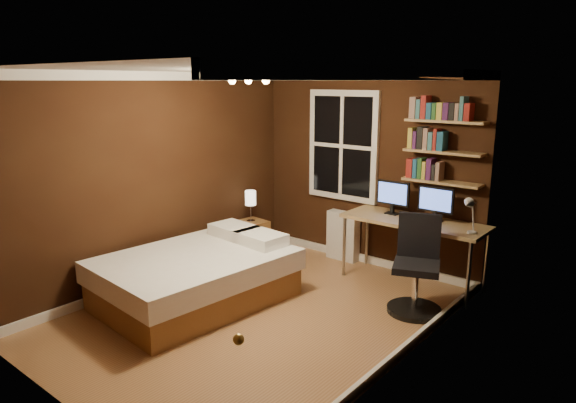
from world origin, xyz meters
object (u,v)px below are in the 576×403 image
Objects in this scene: desk at (414,225)px; office_chair at (416,275)px; monitor_left at (393,198)px; radiator at (343,236)px; desk_lamp at (471,215)px; monitor_right at (435,204)px; nightstand at (251,238)px; bedside_lamp at (251,206)px; bed at (198,276)px.

desk is 1.63× the size of office_chair.
desk is at bearing -14.24° from monitor_left.
desk_lamp is at bearing -12.52° from radiator.
radiator is 1.58× the size of monitor_left.
monitor_left reaches higher than office_chair.
radiator is at bearing 174.29° from monitor_right.
office_chair is at bearing 3.47° from nightstand.
bedside_lamp is at bearing -168.64° from desk.
nightstand is at bearing -164.31° from monitor_left.
monitor_right is at bearing 21.43° from desk.
bedside_lamp is 0.65× the size of radiator.
bed is at bearing -131.74° from monitor_right.
nightstand is 0.46m from bedside_lamp.
bedside_lamp is at bearing 153.69° from office_chair.
desk_lamp is at bearing -14.66° from monitor_left.
bed is 2.37m from office_chair.
bedside_lamp reaches higher than radiator.
nightstand is 0.47× the size of office_chair.
monitor_right is at bearing 79.64° from office_chair.
monitor_left is at bearing 111.70° from office_chair.
radiator is 1.58× the size of monitor_right.
bedside_lamp is 0.42× the size of office_chair.
desk_lamp reaches higher than desk.
monitor_left reaches higher than nightstand.
desk reaches higher than nightstand.
nightstand is (-0.61, 1.51, -0.05)m from bed.
desk is at bearing -10.99° from radiator.
nightstand is 0.73× the size of radiator.
nightstand is 1.13× the size of bedside_lamp.
radiator is at bearing 127.95° from office_chair.
nightstand is 1.28m from radiator.
monitor_right reaches higher than radiator.
radiator reaches higher than nightstand.
monitor_right is 0.96× the size of desk_lamp.
desk_lamp reaches higher than monitor_left.
radiator is (1.09, 0.66, 0.09)m from nightstand.
bed reaches higher than nightstand.
office_chair is (2.58, -0.20, 0.15)m from nightstand.
monitor_right is at bearing 53.34° from bed.
office_chair reaches higher than desk.
office_chair is (0.36, -0.65, -0.34)m from desk.
monitor_left is 0.41× the size of office_chair.
office_chair is (1.49, -0.87, 0.06)m from radiator.
bed is 1.26× the size of desk.
radiator is 1.22m from desk.
bedside_lamp is 2.51m from monitor_right.
radiator is at bearing 39.21° from nightstand.
desk is 3.84× the size of desk_lamp.
nightstand is 1.11× the size of desk_lamp.
nightstand is 2.61m from monitor_right.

